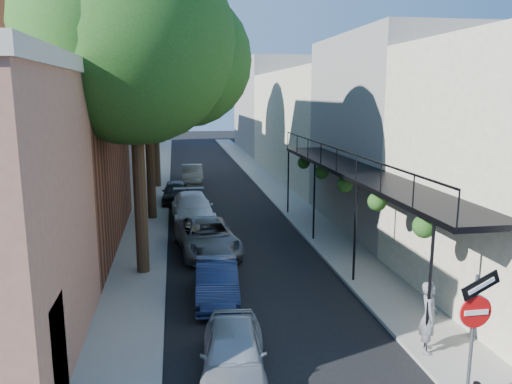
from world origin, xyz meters
name	(u,v)px	position (x,y,z in m)	size (l,w,h in m)	color
road_surface	(210,179)	(0.00, 30.00, 0.01)	(6.00, 64.00, 0.01)	black
sidewalk_left	(156,180)	(-4.00, 30.00, 0.06)	(2.00, 64.00, 0.12)	gray
sidewalk_right	(262,177)	(4.00, 30.00, 0.06)	(2.00, 64.00, 0.12)	gray
buildings_left	(74,115)	(-9.30, 28.76, 4.94)	(10.10, 59.10, 12.00)	tan
buildings_right	(328,120)	(8.99, 29.49, 4.42)	(9.80, 55.00, 10.00)	beige
sign_post	(475,317)	(3.16, 0.97, 2.04)	(0.89, 0.17, 2.99)	#595B60
oak_near	(147,47)	(-3.37, 10.26, 7.88)	(7.48, 6.80, 11.42)	#2F2013
oak_mid	(155,79)	(-3.42, 18.23, 7.06)	(6.60, 6.00, 10.20)	#2F2013
oak_far	(160,64)	(-3.35, 27.27, 8.26)	(7.70, 7.00, 11.90)	#2F2013
parked_car_a	(233,353)	(-1.40, 2.92, 0.61)	(1.45, 3.61, 1.23)	#8E969E
parked_car_b	(217,281)	(-1.40, 7.36, 0.60)	(1.28, 3.67, 1.21)	#121D3B
parked_car_c	(207,237)	(-1.40, 12.12, 0.67)	(2.22, 4.81, 1.34)	slate
parked_car_d	(193,208)	(-1.78, 17.25, 0.70)	(1.97, 4.85, 1.41)	white
parked_car_e	(176,192)	(-2.60, 21.89, 0.65)	(1.54, 3.82, 1.30)	black
parked_car_f	(192,175)	(-1.40, 28.06, 0.68)	(1.44, 4.12, 1.36)	#6E685D
pedestrian	(429,317)	(3.40, 3.13, 1.02)	(0.65, 0.43, 1.79)	slate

